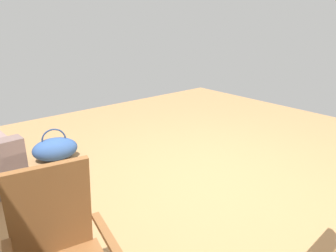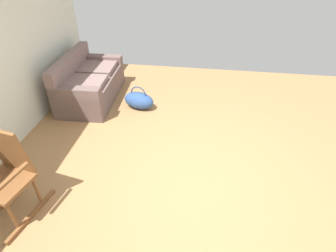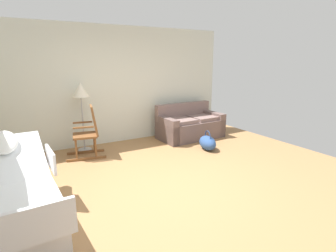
% 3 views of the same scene
% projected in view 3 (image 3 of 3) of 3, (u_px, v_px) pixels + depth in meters
% --- Properties ---
extents(ground_plane, '(7.16, 7.16, 0.00)m').
position_uv_depth(ground_plane, '(168.00, 185.00, 4.30)').
color(ground_plane, '#9E7247').
extents(back_wall, '(5.93, 0.10, 2.70)m').
position_uv_depth(back_wall, '(110.00, 86.00, 6.28)').
color(back_wall, silver).
rests_on(back_wall, ground).
extents(hospital_bed, '(1.09, 2.13, 1.01)m').
position_uv_depth(hospital_bed, '(13.00, 201.00, 3.20)').
color(hospital_bed, silver).
rests_on(hospital_bed, ground).
extents(couch, '(1.63, 0.92, 0.85)m').
position_uv_depth(couch, '(190.00, 126.00, 6.86)').
color(couch, '#68534F').
rests_on(couch, ground).
extents(rocking_chair, '(0.83, 0.60, 1.05)m').
position_uv_depth(rocking_chair, '(89.00, 132.00, 5.47)').
color(rocking_chair, brown).
rests_on(rocking_chair, ground).
extents(floor_lamp, '(0.34, 0.34, 1.48)m').
position_uv_depth(floor_lamp, '(81.00, 94.00, 5.66)').
color(floor_lamp, '#B2B5BA').
rests_on(floor_lamp, ground).
extents(duffel_bag, '(0.45, 0.62, 0.43)m').
position_uv_depth(duffel_bag, '(208.00, 143.00, 5.97)').
color(duffel_bag, '#2D4C84').
rests_on(duffel_bag, ground).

